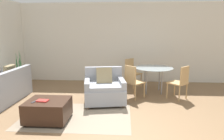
# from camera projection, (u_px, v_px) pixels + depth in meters

# --- Properties ---
(ground_plane) EXTENTS (20.00, 20.00, 0.00)m
(ground_plane) POSITION_uv_depth(u_px,v_px,m) (105.00, 131.00, 3.63)
(ground_plane) COLOR brown
(wall_back) EXTENTS (12.00, 0.06, 2.75)m
(wall_back) POSITION_uv_depth(u_px,v_px,m) (115.00, 43.00, 7.01)
(wall_back) COLOR silver
(wall_back) RESTS_ON ground_plane
(area_rug) EXTENTS (2.28, 1.47, 0.01)m
(area_rug) POSITION_uv_depth(u_px,v_px,m) (77.00, 116.00, 4.25)
(area_rug) COLOR gray
(area_rug) RESTS_ON ground_plane
(armchair) EXTENTS (1.12, 1.05, 0.89)m
(armchair) POSITION_uv_depth(u_px,v_px,m) (104.00, 89.00, 5.02)
(armchair) COLOR #999EA8
(armchair) RESTS_ON ground_plane
(ottoman) EXTENTS (0.82, 0.69, 0.43)m
(ottoman) POSITION_uv_depth(u_px,v_px,m) (48.00, 110.00, 3.99)
(ottoman) COLOR #382319
(ottoman) RESTS_ON ground_plane
(book_stack) EXTENTS (0.23, 0.16, 0.02)m
(book_stack) POSITION_uv_depth(u_px,v_px,m) (43.00, 101.00, 3.91)
(book_stack) COLOR #B72D28
(book_stack) RESTS_ON ottoman
(tv_remote_primary) EXTENTS (0.09, 0.15, 0.01)m
(tv_remote_primary) POSITION_uv_depth(u_px,v_px,m) (34.00, 102.00, 3.87)
(tv_remote_primary) COLOR #333338
(tv_remote_primary) RESTS_ON ottoman
(potted_plant) EXTENTS (0.39, 0.39, 1.23)m
(potted_plant) POSITION_uv_depth(u_px,v_px,m) (21.00, 80.00, 6.35)
(potted_plant) COLOR maroon
(potted_plant) RESTS_ON ground_plane
(dining_table) EXTENTS (1.12, 1.12, 0.74)m
(dining_table) POSITION_uv_depth(u_px,v_px,m) (153.00, 70.00, 5.82)
(dining_table) COLOR #99A8AD
(dining_table) RESTS_ON ground_plane
(dining_chair_near_left) EXTENTS (0.59, 0.59, 0.90)m
(dining_chair_near_left) POSITION_uv_depth(u_px,v_px,m) (133.00, 80.00, 5.28)
(dining_chair_near_left) COLOR tan
(dining_chair_near_left) RESTS_ON ground_plane
(dining_chair_near_right) EXTENTS (0.59, 0.59, 0.90)m
(dining_chair_near_right) POSITION_uv_depth(u_px,v_px,m) (181.00, 80.00, 5.20)
(dining_chair_near_right) COLOR tan
(dining_chair_near_right) RESTS_ON ground_plane
(dining_chair_far_left) EXTENTS (0.59, 0.59, 0.90)m
(dining_chair_far_left) POSITION_uv_depth(u_px,v_px,m) (131.00, 71.00, 6.49)
(dining_chair_far_left) COLOR tan
(dining_chair_far_left) RESTS_ON ground_plane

